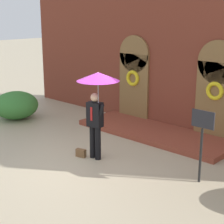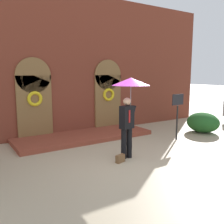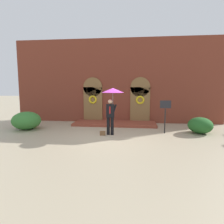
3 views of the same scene
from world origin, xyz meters
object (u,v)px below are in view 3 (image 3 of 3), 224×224
object	(u,v)px
handbag	(103,133)
sign_post	(165,111)
shrub_left	(26,121)
shrub_right	(200,125)
person_with_umbrella	(112,97)

from	to	relation	value
handbag	sign_post	xyz separation A→B (m)	(3.16, 0.85, 1.05)
shrub_left	shrub_right	xyz separation A→B (m)	(9.57, 0.17, -0.09)
shrub_right	handbag	bearing A→B (deg)	-167.67
person_with_umbrella	shrub_left	size ratio (longest dim) A/B	1.45
person_with_umbrella	handbag	size ratio (longest dim) A/B	8.44
person_with_umbrella	shrub_left	xyz separation A→B (m)	(-5.02, 0.72, -1.41)
handbag	sign_post	distance (m)	3.43
shrub_left	handbag	bearing A→B (deg)	-11.40
handbag	shrub_left	world-z (taller)	shrub_left
sign_post	person_with_umbrella	bearing A→B (deg)	-166.51
sign_post	shrub_left	world-z (taller)	sign_post
handbag	shrub_right	world-z (taller)	shrub_right
shrub_left	sign_post	bearing A→B (deg)	-0.54
sign_post	shrub_right	distance (m)	2.01
sign_post	shrub_right	size ratio (longest dim) A/B	1.25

